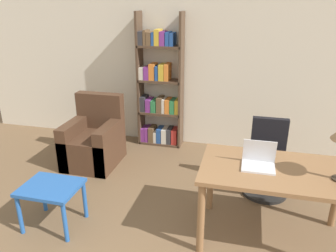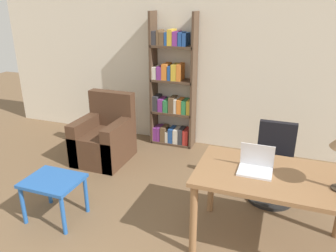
% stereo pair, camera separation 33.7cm
% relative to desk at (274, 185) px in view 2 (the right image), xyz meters
% --- Properties ---
extents(wall_back, '(8.00, 0.06, 2.70)m').
position_rel_desk_xyz_m(wall_back, '(-0.91, 2.19, 0.68)').
color(wall_back, beige).
rests_on(wall_back, ground_plane).
extents(desk, '(1.42, 0.84, 0.78)m').
position_rel_desk_xyz_m(desk, '(0.00, 0.00, 0.00)').
color(desk, olive).
rests_on(desk, ground_plane).
extents(laptop, '(0.30, 0.24, 0.25)m').
position_rel_desk_xyz_m(laptop, '(-0.18, 0.01, 0.17)').
color(laptop, silver).
rests_on(laptop, desk).
extents(office_chair, '(0.55, 0.55, 0.92)m').
position_rel_desk_xyz_m(office_chair, '(-0.03, 0.90, -0.27)').
color(office_chair, black).
rests_on(office_chair, ground_plane).
extents(side_table_blue, '(0.58, 0.48, 0.48)m').
position_rel_desk_xyz_m(side_table_blue, '(-2.20, -0.34, -0.27)').
color(side_table_blue, '#2356A3').
rests_on(side_table_blue, ground_plane).
extents(armchair, '(0.70, 0.79, 0.98)m').
position_rel_desk_xyz_m(armchair, '(-2.43, 1.09, -0.35)').
color(armchair, '#472D1E').
rests_on(armchair, ground_plane).
extents(bookshelf, '(0.70, 0.28, 2.10)m').
position_rel_desk_xyz_m(bookshelf, '(-1.69, 2.00, 0.23)').
color(bookshelf, '#4C3828').
rests_on(bookshelf, ground_plane).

